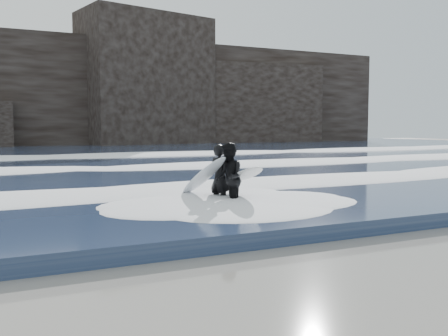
% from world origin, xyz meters
% --- Properties ---
extents(sea, '(90.00, 52.00, 0.30)m').
position_xyz_m(sea, '(0.00, 29.00, 0.15)').
color(sea, navy).
rests_on(sea, ground).
extents(headland, '(70.00, 9.00, 10.00)m').
position_xyz_m(headland, '(0.00, 46.00, 5.00)').
color(headland, black).
rests_on(headland, ground).
extents(foam_near, '(60.00, 3.20, 0.20)m').
position_xyz_m(foam_near, '(0.00, 9.00, 0.40)').
color(foam_near, white).
rests_on(foam_near, sea).
extents(foam_mid, '(60.00, 4.00, 0.24)m').
position_xyz_m(foam_mid, '(0.00, 16.00, 0.42)').
color(foam_mid, white).
rests_on(foam_mid, sea).
extents(foam_far, '(60.00, 4.80, 0.30)m').
position_xyz_m(foam_far, '(0.00, 25.00, 0.45)').
color(foam_far, white).
rests_on(foam_far, sea).
extents(surfer_left, '(1.10, 1.69, 1.53)m').
position_xyz_m(surfer_left, '(-0.14, 6.80, 0.77)').
color(surfer_left, black).
rests_on(surfer_left, ground).
extents(surfer_right, '(1.32, 2.11, 1.58)m').
position_xyz_m(surfer_right, '(-0.03, 6.24, 0.80)').
color(surfer_right, black).
rests_on(surfer_right, ground).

